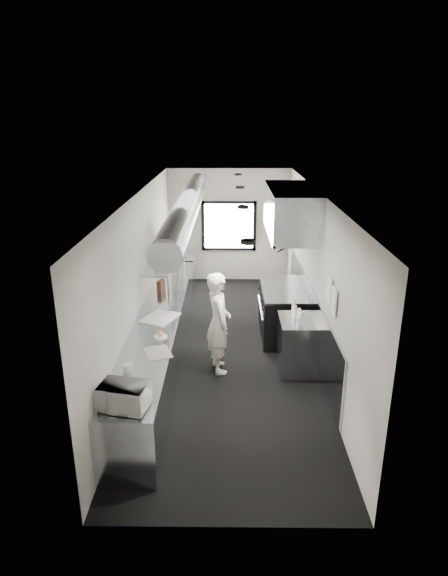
{
  "coord_description": "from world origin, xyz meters",
  "views": [
    {
      "loc": [
        -0.0,
        -7.87,
        4.0
      ],
      "look_at": [
        -0.08,
        -0.2,
        1.26
      ],
      "focal_mm": 30.25,
      "sensor_mm": 36.0,
      "label": 1
    }
  ],
  "objects_px": {
    "range": "(283,311)",
    "far_work_table": "(181,272)",
    "squeeze_bottle_a": "(298,322)",
    "prep_counter": "(160,339)",
    "squeeze_bottle_b": "(301,318)",
    "squeeze_bottle_e": "(294,307)",
    "line_cook": "(218,322)",
    "cutting_board": "(160,318)",
    "deli_tub_a": "(122,385)",
    "bottle_station": "(299,345)",
    "small_plate": "(161,337)",
    "plate_stack_a": "(160,256)",
    "exhaust_hood": "(291,211)",
    "squeeze_bottle_d": "(295,311)",
    "plate_stack_b": "(163,249)",
    "squeeze_bottle_c": "(299,314)",
    "plate_stack_d": "(169,232)",
    "plate_stack_c": "(166,239)",
    "pass_shelf": "(166,253)",
    "knife_block": "(161,286)",
    "microwave": "(124,396)",
    "deli_tub_b": "(127,368)"
  },
  "relations": [
    {
      "from": "prep_counter",
      "to": "microwave",
      "type": "distance_m",
      "value": 2.77
    },
    {
      "from": "prep_counter",
      "to": "plate_stack_b",
      "type": "bearing_deg",
      "value": 92.41
    },
    {
      "from": "small_plate",
      "to": "plate_stack_a",
      "type": "bearing_deg",
      "value": 96.43
    },
    {
      "from": "far_work_table",
      "to": "plate_stack_c",
      "type": "bearing_deg",
      "value": -91.7
    },
    {
      "from": "pass_shelf",
      "to": "plate_stack_b",
      "type": "xyz_separation_m",
      "value": [
        -0.0,
        -0.43,
        0.19
      ]
    },
    {
      "from": "plate_stack_a",
      "to": "squeeze_bottle_c",
      "type": "xyz_separation_m",
      "value": [
        2.31,
        -0.89,
        -0.72
      ]
    },
    {
      "from": "bottle_station",
      "to": "line_cook",
      "type": "xyz_separation_m",
      "value": [
        -1.31,
        0.0,
        0.4
      ]
    },
    {
      "from": "range",
      "to": "deli_tub_a",
      "type": "height_order",
      "value": "deli_tub_a"
    },
    {
      "from": "small_plate",
      "to": "plate_stack_a",
      "type": "distance_m",
      "value": 1.77
    },
    {
      "from": "line_cook",
      "to": "squeeze_bottle_e",
      "type": "bearing_deg",
      "value": -90.01
    },
    {
      "from": "exhaust_hood",
      "to": "squeeze_bottle_d",
      "type": "xyz_separation_m",
      "value": [
        -0.03,
        -1.29,
        -1.39
      ]
    },
    {
      "from": "line_cook",
      "to": "cutting_board",
      "type": "height_order",
      "value": "line_cook"
    },
    {
      "from": "range",
      "to": "small_plate",
      "type": "bearing_deg",
      "value": -134.62
    },
    {
      "from": "squeeze_bottle_d",
      "to": "squeeze_bottle_b",
      "type": "bearing_deg",
      "value": -76.58
    },
    {
      "from": "cutting_board",
      "to": "squeeze_bottle_e",
      "type": "distance_m",
      "value": 2.21
    },
    {
      "from": "range",
      "to": "far_work_table",
      "type": "relative_size",
      "value": 1.33
    },
    {
      "from": "knife_block",
      "to": "plate_stack_d",
      "type": "distance_m",
      "value": 1.36
    },
    {
      "from": "plate_stack_d",
      "to": "squeeze_bottle_a",
      "type": "height_order",
      "value": "plate_stack_d"
    },
    {
      "from": "plate_stack_a",
      "to": "pass_shelf",
      "type": "bearing_deg",
      "value": 90.65
    },
    {
      "from": "exhaust_hood",
      "to": "squeeze_bottle_c",
      "type": "xyz_separation_m",
      "value": [
        0.03,
        -1.39,
        -1.4
      ]
    },
    {
      "from": "bottle_station",
      "to": "far_work_table",
      "type": "relative_size",
      "value": 0.75
    },
    {
      "from": "cutting_board",
      "to": "squeeze_bottle_c",
      "type": "relative_size",
      "value": 3.17
    },
    {
      "from": "squeeze_bottle_a",
      "to": "prep_counter",
      "type": "bearing_deg",
      "value": 167.91
    },
    {
      "from": "exhaust_hood",
      "to": "plate_stack_b",
      "type": "distance_m",
      "value": 2.39
    },
    {
      "from": "pass_shelf",
      "to": "knife_block",
      "type": "height_order",
      "value": "pass_shelf"
    },
    {
      "from": "squeeze_bottle_b",
      "to": "prep_counter",
      "type": "bearing_deg",
      "value": 171.09
    },
    {
      "from": "pass_shelf",
      "to": "plate_stack_c",
      "type": "distance_m",
      "value": 0.33
    },
    {
      "from": "exhaust_hood",
      "to": "line_cook",
      "type": "relative_size",
      "value": 1.3
    },
    {
      "from": "squeeze_bottle_a",
      "to": "squeeze_bottle_d",
      "type": "height_order",
      "value": "squeeze_bottle_d"
    },
    {
      "from": "squeeze_bottle_d",
      "to": "squeeze_bottle_e",
      "type": "relative_size",
      "value": 1.01
    },
    {
      "from": "plate_stack_b",
      "to": "squeeze_bottle_c",
      "type": "relative_size",
      "value": 1.6
    },
    {
      "from": "squeeze_bottle_b",
      "to": "squeeze_bottle_a",
      "type": "bearing_deg",
      "value": -114.2
    },
    {
      "from": "line_cook",
      "to": "deli_tub_a",
      "type": "bearing_deg",
      "value": 138.19
    },
    {
      "from": "deli_tub_a",
      "to": "knife_block",
      "type": "bearing_deg",
      "value": 89.6
    },
    {
      "from": "range",
      "to": "squeeze_bottle_b",
      "type": "bearing_deg",
      "value": -86.44
    },
    {
      "from": "prep_counter",
      "to": "squeeze_bottle_a",
      "type": "xyz_separation_m",
      "value": [
        2.23,
        -0.48,
        0.53
      ]
    },
    {
      "from": "prep_counter",
      "to": "small_plate",
      "type": "height_order",
      "value": "small_plate"
    },
    {
      "from": "cutting_board",
      "to": "plate_stack_b",
      "type": "relative_size",
      "value": 1.98
    },
    {
      "from": "squeeze_bottle_b",
      "to": "squeeze_bottle_e",
      "type": "distance_m",
      "value": 0.47
    },
    {
      "from": "exhaust_hood",
      "to": "cutting_board",
      "type": "xyz_separation_m",
      "value": [
        -2.2,
        -1.36,
        -1.48
      ]
    },
    {
      "from": "plate_stack_a",
      "to": "plate_stack_d",
      "type": "bearing_deg",
      "value": 90.85
    },
    {
      "from": "plate_stack_d",
      "to": "far_work_table",
      "type": "bearing_deg",
      "value": 87.82
    },
    {
      "from": "far_work_table",
      "to": "squeeze_bottle_d",
      "type": "height_order",
      "value": "squeeze_bottle_d"
    },
    {
      "from": "squeeze_bottle_c",
      "to": "squeeze_bottle_e",
      "type": "relative_size",
      "value": 0.96
    },
    {
      "from": "far_work_table",
      "to": "cutting_board",
      "type": "distance_m",
      "value": 3.89
    },
    {
      "from": "deli_tub_a",
      "to": "bottle_station",
      "type": "bearing_deg",
      "value": 40.69
    },
    {
      "from": "range",
      "to": "squeeze_bottle_d",
      "type": "xyz_separation_m",
      "value": [
        0.03,
        -1.29,
        0.53
      ]
    },
    {
      "from": "squeeze_bottle_d",
      "to": "plate_stack_a",
      "type": "bearing_deg",
      "value": 160.81
    },
    {
      "from": "squeeze_bottle_b",
      "to": "range",
      "type": "bearing_deg",
      "value": 93.56
    },
    {
      "from": "deli_tub_b",
      "to": "cutting_board",
      "type": "relative_size",
      "value": 0.21
    }
  ]
}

